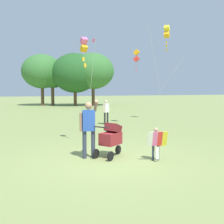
% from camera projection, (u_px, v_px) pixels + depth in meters
% --- Properties ---
extents(ground_plane, '(120.00, 120.00, 0.00)m').
position_uv_depth(ground_plane, '(109.00, 160.00, 7.88)').
color(ground_plane, '#849351').
extents(treeline_distant, '(26.75, 6.31, 5.99)m').
position_uv_depth(treeline_distant, '(47.00, 72.00, 30.39)').
color(treeline_distant, brown).
rests_on(treeline_distant, ground).
extents(child_with_butterfly_kite, '(0.57, 0.39, 0.95)m').
position_uv_depth(child_with_butterfly_kite, '(156.00, 141.00, 7.80)').
color(child_with_butterfly_kite, '#33384C').
rests_on(child_with_butterfly_kite, ground).
extents(person_adult_flyer, '(0.58, 0.50, 1.74)m').
position_uv_depth(person_adult_flyer, '(89.00, 125.00, 8.05)').
color(person_adult_flyer, '#33384C').
rests_on(person_adult_flyer, ground).
extents(stroller, '(1.03, 0.92, 1.03)m').
position_uv_depth(stroller, '(111.00, 137.00, 8.23)').
color(stroller, black).
rests_on(stroller, ground).
extents(kite_adult_black, '(0.28, 1.99, 3.89)m').
position_uv_depth(kite_adult_black, '(84.00, 46.00, 9.76)').
color(kite_adult_black, pink).
rests_on(kite_adult_black, ground).
extents(kite_orange_delta, '(2.56, 2.74, 5.83)m').
position_uv_depth(kite_orange_delta, '(167.00, 32.00, 16.48)').
color(kite_orange_delta, yellow).
rests_on(kite_orange_delta, ground).
extents(kite_green_novelty, '(2.03, 2.16, 4.18)m').
position_uv_depth(kite_green_novelty, '(137.00, 56.00, 15.06)').
color(kite_green_novelty, '#F4A319').
rests_on(kite_green_novelty, ground).
extents(person_couple_left, '(0.41, 0.30, 1.39)m').
position_uv_depth(person_couple_left, '(106.00, 110.00, 15.48)').
color(person_couple_left, '#232328').
rests_on(person_couple_left, ground).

